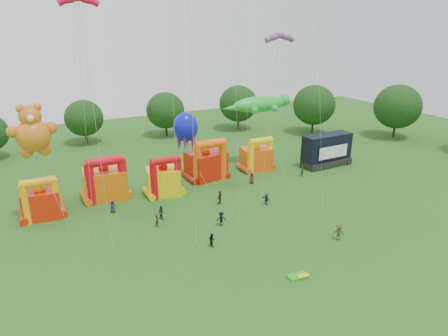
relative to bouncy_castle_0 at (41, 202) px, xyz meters
name	(u,v)px	position (x,y,z in m)	size (l,w,h in m)	color
ground	(289,289)	(19.16, -26.42, -2.20)	(160.00, 160.00, 0.00)	#265B19
tree_ring	(278,229)	(17.94, -25.79, 4.06)	(126.86, 128.99, 12.07)	#352314
bouncy_castle_0	(41,202)	(0.00, 0.00, 0.00)	(4.83, 4.02, 5.73)	red
bouncy_castle_1	(105,182)	(8.49, 2.57, 0.27)	(6.11, 5.11, 6.52)	#D8640B
bouncy_castle_2	(164,179)	(16.19, -0.05, 0.12)	(5.27, 4.56, 6.06)	yellow
bouncy_castle_3	(207,163)	(24.40, 3.05, 0.34)	(6.37, 5.48, 6.72)	red
bouncy_castle_4	(257,157)	(33.62, 2.99, 0.04)	(5.33, 4.57, 5.85)	#F94F0D
stage_trailer	(327,150)	(45.51, -0.70, 0.52)	(9.03, 3.61, 5.62)	black
teddy_bear_kite	(43,162)	(0.87, -1.68, 5.62)	(5.52, 6.15, 14.79)	orange
gecko_kite	(263,113)	(35.77, 4.96, 6.96)	(13.27, 11.57, 11.99)	green
octopus_kite	(190,142)	(21.75, 3.45, 4.04)	(3.82, 8.83, 10.79)	#0C18BD
parafoil_kites	(240,124)	(22.69, -10.39, 9.73)	(26.86, 10.15, 28.59)	red
diamond_kites	(212,87)	(18.68, -11.04, 14.47)	(28.00, 14.57, 43.81)	#C63C09
folded_kite_bundle	(298,276)	(21.03, -25.28, -2.06)	(2.06, 1.19, 0.31)	green
spectator_0	(113,207)	(8.21, -2.63, -1.36)	(0.82, 0.53, 1.68)	#26253D
spectator_1	(157,220)	(12.13, -8.98, -1.38)	(0.60, 0.39, 1.64)	#4D1616
spectator_2	(161,212)	(13.28, -7.23, -1.31)	(0.86, 0.67, 1.78)	#163823
spectator_3	(221,219)	(19.18, -12.30, -1.29)	(1.18, 0.68, 1.82)	black
spectator_4	(220,197)	(21.87, -6.57, -1.23)	(1.13, 0.47, 1.92)	#3B2A17
spectator_5	(266,199)	(27.41, -9.63, -1.41)	(1.45, 0.46, 1.56)	#212537
spectator_6	(252,178)	(29.60, -2.14, -1.33)	(0.85, 0.55, 1.73)	#4E1620
spectator_7	(302,171)	(38.41, -3.28, -1.30)	(0.66, 0.43, 1.80)	#16381F
spectator_8	(212,240)	(16.08, -16.14, -1.42)	(0.76, 0.59, 1.56)	black
spectator_9	(339,232)	(29.50, -21.50, -1.23)	(1.25, 0.72, 1.93)	#453B1B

